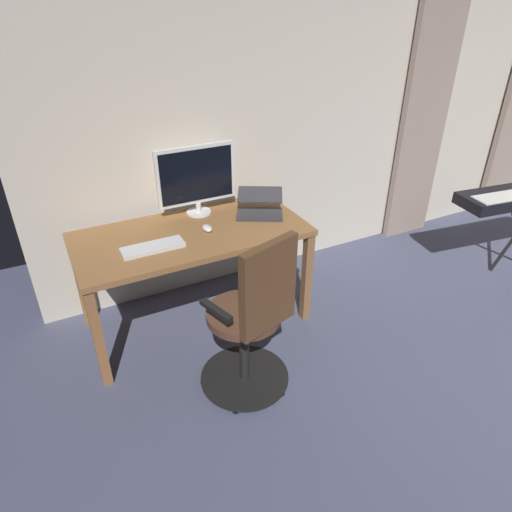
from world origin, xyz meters
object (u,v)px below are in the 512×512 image
at_px(desk, 192,243).
at_px(computer_keyboard, 153,247).
at_px(office_chair, 252,324).
at_px(laptop, 260,207).
at_px(computer_monitor, 196,177).
at_px(computer_mouse, 207,228).

xyz_separation_m(desk, computer_keyboard, (0.29, 0.12, 0.10)).
relative_size(office_chair, laptop, 2.52).
distance_m(desk, computer_monitor, 0.47).
relative_size(desk, laptop, 3.60).
distance_m(office_chair, computer_monitor, 1.17).
bearing_deg(computer_keyboard, laptop, -169.26).
bearing_deg(computer_mouse, laptop, -169.76).
height_order(computer_monitor, computer_keyboard, computer_monitor).
bearing_deg(desk, office_chair, 94.66).
bearing_deg(computer_monitor, office_chair, 85.09).
distance_m(desk, laptop, 0.57).
distance_m(laptop, computer_mouse, 0.45).
height_order(office_chair, computer_mouse, office_chair).
height_order(desk, laptop, laptop).
bearing_deg(desk, computer_mouse, 161.26).
bearing_deg(computer_monitor, laptop, 151.64).
xyz_separation_m(computer_keyboard, computer_mouse, (-0.40, -0.08, 0.01)).
relative_size(computer_monitor, computer_keyboard, 1.45).
xyz_separation_m(desk, office_chair, (-0.06, 0.79, -0.16)).
xyz_separation_m(computer_monitor, laptop, (-0.39, 0.21, -0.23)).
bearing_deg(office_chair, laptop, 43.27).
bearing_deg(computer_mouse, desk, -18.74).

